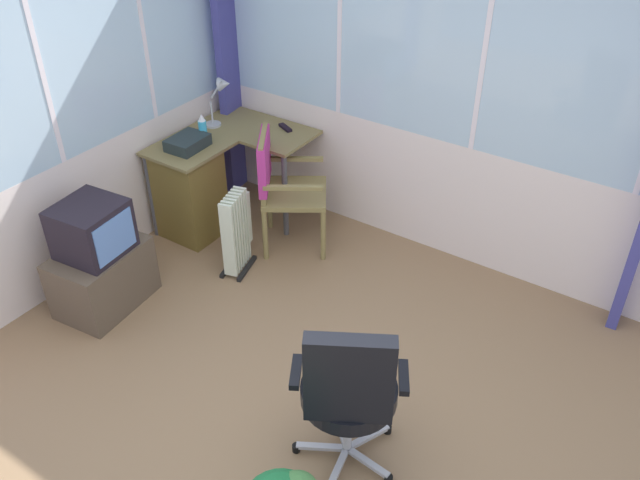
{
  "coord_description": "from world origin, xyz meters",
  "views": [
    {
      "loc": [
        -1.93,
        -1.47,
        3.09
      ],
      "look_at": [
        0.9,
        0.43,
        0.7
      ],
      "focal_mm": 37.52,
      "sensor_mm": 36.0,
      "label": 1
    }
  ],
  "objects": [
    {
      "name": "wooden_armchair",
      "position": [
        1.53,
        1.25,
        0.59
      ],
      "size": [
        0.66,
        0.67,
        0.94
      ],
      "color": "olive",
      "rests_on": "ground"
    },
    {
      "name": "curtain_corner",
      "position": [
        2.05,
        2.11,
        1.34
      ],
      "size": [
        0.27,
        0.1,
        2.67
      ],
      "primitive_type": "cube",
      "rotation": [
        0.0,
        0.0,
        0.13
      ],
      "color": "#42418F",
      "rests_on": "ground"
    },
    {
      "name": "desk_lamp",
      "position": [
        1.78,
        1.97,
        1.01
      ],
      "size": [
        0.24,
        0.2,
        0.4
      ],
      "color": "#B2B7BC",
      "rests_on": "desk"
    },
    {
      "name": "paper_tray",
      "position": [
        1.3,
        1.92,
        0.79
      ],
      "size": [
        0.31,
        0.24,
        0.09
      ],
      "primitive_type": "cube",
      "rotation": [
        0.0,
        0.0,
        0.04
      ],
      "color": "#222D2E",
      "rests_on": "desk"
    },
    {
      "name": "tv_on_stand",
      "position": [
        0.26,
        1.81,
        0.36
      ],
      "size": [
        0.68,
        0.5,
        0.81
      ],
      "color": "brown",
      "rests_on": "ground"
    },
    {
      "name": "east_window_panel",
      "position": [
        2.18,
        0.0,
        1.38
      ],
      "size": [
        0.07,
        4.41,
        2.77
      ],
      "color": "white",
      "rests_on": "ground"
    },
    {
      "name": "desk",
      "position": [
        1.31,
        1.91,
        0.4
      ],
      "size": [
        1.1,
        0.95,
        0.75
      ],
      "color": "olive",
      "rests_on": "ground"
    },
    {
      "name": "spray_bottle",
      "position": [
        1.47,
        1.91,
        0.85
      ],
      "size": [
        0.06,
        0.06,
        0.22
      ],
      "color": "#3BB9E4",
      "rests_on": "desk"
    },
    {
      "name": "tv_remote",
      "position": [
        1.98,
        1.5,
        0.76
      ],
      "size": [
        0.1,
        0.15,
        0.02
      ],
      "primitive_type": "cube",
      "rotation": [
        0.0,
        0.0,
        -0.43
      ],
      "color": "black",
      "rests_on": "desk"
    },
    {
      "name": "space_heater",
      "position": [
        1.11,
        1.31,
        0.33
      ],
      "size": [
        0.37,
        0.25,
        0.64
      ],
      "color": "silver",
      "rests_on": "ground"
    },
    {
      "name": "ground",
      "position": [
        0.0,
        0.0,
        -0.03
      ],
      "size": [
        5.29,
        5.41,
        0.06
      ],
      "primitive_type": "cube",
      "color": "#8C6B4A"
    },
    {
      "name": "office_chair",
      "position": [
        0.04,
        -0.32,
        0.6
      ],
      "size": [
        0.59,
        0.62,
        1.04
      ],
      "color": "#B7B7BF",
      "rests_on": "ground"
    }
  ]
}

